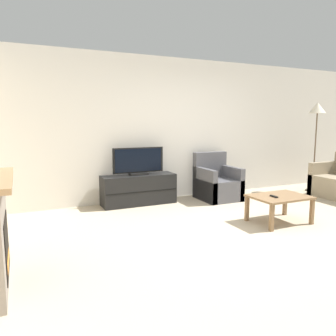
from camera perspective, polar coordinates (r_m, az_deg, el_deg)
The scene contains 8 objects.
ground_plane at distance 4.82m, azimuth 14.60°, elevation -10.25°, with size 24.00×24.00×0.00m, color tan.
wall_back at distance 6.50m, azimuth 2.17°, elevation 6.81°, with size 12.00×0.06×2.70m.
tv_stand at distance 5.98m, azimuth -5.13°, elevation -3.75°, with size 1.34×0.43×0.54m.
tv at distance 5.90m, azimuth -5.18°, elevation 1.00°, with size 0.95×0.18×0.49m.
armchair at distance 6.43m, azimuth 8.49°, elevation -2.79°, with size 0.70×0.76×0.89m.
coffee_table at distance 5.14m, azimuth 18.83°, elevation -5.19°, with size 0.84×0.61×0.41m.
remote at distance 5.01m, azimuth 17.97°, elevation -4.73°, with size 0.05×0.15×0.02m.
floor_lamp at distance 7.69m, azimuth 24.55°, elevation 8.54°, with size 0.34×0.34×1.89m.
Camera 1 is at (-2.93, -3.52, 1.49)m, focal length 35.00 mm.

